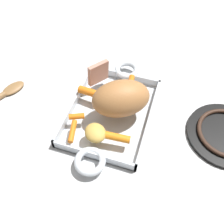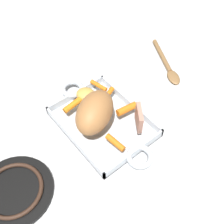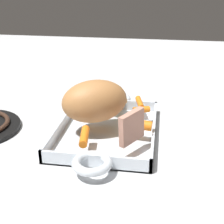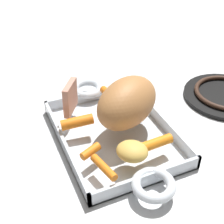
{
  "view_description": "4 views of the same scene",
  "coord_description": "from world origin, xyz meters",
  "px_view_note": "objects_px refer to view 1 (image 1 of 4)",
  "views": [
    {
      "loc": [
        -0.4,
        -0.13,
        0.57
      ],
      "look_at": [
        -0.02,
        -0.01,
        0.05
      ],
      "focal_mm": 39.62,
      "sensor_mm": 36.0,
      "label": 1
    },
    {
      "loc": [
        0.41,
        -0.3,
        0.7
      ],
      "look_at": [
        0.01,
        0.03,
        0.04
      ],
      "focal_mm": 44.58,
      "sensor_mm": 36.0,
      "label": 2
    },
    {
      "loc": [
        0.66,
        0.12,
        0.36
      ],
      "look_at": [
        0.02,
        0.01,
        0.07
      ],
      "focal_mm": 51.58,
      "sensor_mm": 36.0,
      "label": 3
    },
    {
      "loc": [
        -0.47,
        0.21,
        0.45
      ],
      "look_at": [
        0.02,
        -0.0,
        0.05
      ],
      "focal_mm": 50.94,
      "sensor_mm": 36.0,
      "label": 4
    }
  ],
  "objects_px": {
    "baby_carrot_center_left": "(117,137)",
    "baby_carrot_short": "(73,131)",
    "roast_slice_thick": "(98,73)",
    "baby_carrot_southeast": "(77,116)",
    "roasting_dish": "(111,112)",
    "baby_carrot_southwest": "(90,92)",
    "baby_carrot_northwest": "(131,84)",
    "potato_whole": "(95,133)",
    "pork_roast": "(121,98)"
  },
  "relations": [
    {
      "from": "roasting_dish",
      "to": "baby_carrot_southwest",
      "type": "height_order",
      "value": "baby_carrot_southwest"
    },
    {
      "from": "baby_carrot_short",
      "to": "baby_carrot_northwest",
      "type": "xyz_separation_m",
      "value": [
        0.2,
        -0.1,
        0.0
      ]
    },
    {
      "from": "roasting_dish",
      "to": "baby_carrot_short",
      "type": "distance_m",
      "value": 0.13
    },
    {
      "from": "roasting_dish",
      "to": "baby_carrot_northwest",
      "type": "height_order",
      "value": "baby_carrot_northwest"
    },
    {
      "from": "baby_carrot_center_left",
      "to": "potato_whole",
      "type": "xyz_separation_m",
      "value": [
        -0.01,
        0.05,
        0.01
      ]
    },
    {
      "from": "baby_carrot_southwest",
      "to": "baby_carrot_southeast",
      "type": "distance_m",
      "value": 0.09
    },
    {
      "from": "pork_roast",
      "to": "baby_carrot_northwest",
      "type": "relative_size",
      "value": 2.43
    },
    {
      "from": "baby_carrot_southeast",
      "to": "baby_carrot_northwest",
      "type": "height_order",
      "value": "baby_carrot_northwest"
    },
    {
      "from": "roast_slice_thick",
      "to": "potato_whole",
      "type": "height_order",
      "value": "roast_slice_thick"
    },
    {
      "from": "baby_carrot_center_left",
      "to": "baby_carrot_northwest",
      "type": "bearing_deg",
      "value": 4.77
    },
    {
      "from": "baby_carrot_southwest",
      "to": "baby_carrot_short",
      "type": "xyz_separation_m",
      "value": [
        -0.13,
        -0.0,
        -0.0
      ]
    },
    {
      "from": "baby_carrot_southeast",
      "to": "potato_whole",
      "type": "height_order",
      "value": "potato_whole"
    },
    {
      "from": "roasting_dish",
      "to": "baby_carrot_southwest",
      "type": "relative_size",
      "value": 6.17
    },
    {
      "from": "baby_carrot_southeast",
      "to": "potato_whole",
      "type": "relative_size",
      "value": 0.69
    },
    {
      "from": "roasting_dish",
      "to": "potato_whole",
      "type": "xyz_separation_m",
      "value": [
        -0.1,
        0.01,
        0.04
      ]
    },
    {
      "from": "baby_carrot_southeast",
      "to": "baby_carrot_center_left",
      "type": "relative_size",
      "value": 0.62
    },
    {
      "from": "roasting_dish",
      "to": "baby_carrot_short",
      "type": "height_order",
      "value": "baby_carrot_short"
    },
    {
      "from": "baby_carrot_northwest",
      "to": "baby_carrot_southwest",
      "type": "bearing_deg",
      "value": 124.08
    },
    {
      "from": "baby_carrot_center_left",
      "to": "baby_carrot_short",
      "type": "bearing_deg",
      "value": 97.95
    },
    {
      "from": "baby_carrot_southwest",
      "to": "baby_carrot_southeast",
      "type": "height_order",
      "value": "baby_carrot_southwest"
    },
    {
      "from": "baby_carrot_southwest",
      "to": "baby_carrot_southeast",
      "type": "xyz_separation_m",
      "value": [
        -0.09,
        0.0,
        -0.0
      ]
    },
    {
      "from": "baby_carrot_southeast",
      "to": "baby_carrot_short",
      "type": "height_order",
      "value": "baby_carrot_southeast"
    },
    {
      "from": "roasting_dish",
      "to": "roast_slice_thick",
      "type": "distance_m",
      "value": 0.12
    },
    {
      "from": "pork_roast",
      "to": "roast_slice_thick",
      "type": "distance_m",
      "value": 0.13
    },
    {
      "from": "roast_slice_thick",
      "to": "baby_carrot_southeast",
      "type": "distance_m",
      "value": 0.15
    },
    {
      "from": "baby_carrot_southwest",
      "to": "baby_carrot_northwest",
      "type": "relative_size",
      "value": 1.05
    },
    {
      "from": "roasting_dish",
      "to": "pork_roast",
      "type": "xyz_separation_m",
      "value": [
        0.0,
        -0.03,
        0.07
      ]
    },
    {
      "from": "roasting_dish",
      "to": "baby_carrot_northwest",
      "type": "bearing_deg",
      "value": -17.78
    },
    {
      "from": "roasting_dish",
      "to": "pork_roast",
      "type": "bearing_deg",
      "value": -87.71
    },
    {
      "from": "pork_roast",
      "to": "baby_carrot_southwest",
      "type": "relative_size",
      "value": 2.31
    },
    {
      "from": "baby_carrot_short",
      "to": "potato_whole",
      "type": "distance_m",
      "value": 0.06
    },
    {
      "from": "roast_slice_thick",
      "to": "baby_carrot_short",
      "type": "xyz_separation_m",
      "value": [
        -0.19,
        0.0,
        -0.03
      ]
    },
    {
      "from": "roast_slice_thick",
      "to": "baby_carrot_southeast",
      "type": "relative_size",
      "value": 1.62
    },
    {
      "from": "roasting_dish",
      "to": "baby_carrot_center_left",
      "type": "distance_m",
      "value": 0.11
    },
    {
      "from": "potato_whole",
      "to": "roasting_dish",
      "type": "bearing_deg",
      "value": -5.09
    },
    {
      "from": "roast_slice_thick",
      "to": "baby_carrot_northwest",
      "type": "height_order",
      "value": "roast_slice_thick"
    },
    {
      "from": "baby_carrot_center_left",
      "to": "potato_whole",
      "type": "relative_size",
      "value": 1.11
    },
    {
      "from": "baby_carrot_northwest",
      "to": "potato_whole",
      "type": "xyz_separation_m",
      "value": [
        -0.19,
        0.04,
        0.01
      ]
    },
    {
      "from": "roasting_dish",
      "to": "baby_carrot_northwest",
      "type": "distance_m",
      "value": 0.1
    },
    {
      "from": "baby_carrot_southeast",
      "to": "baby_carrot_center_left",
      "type": "distance_m",
      "value": 0.13
    },
    {
      "from": "pork_roast",
      "to": "baby_carrot_center_left",
      "type": "xyz_separation_m",
      "value": [
        -0.09,
        -0.02,
        -0.04
      ]
    },
    {
      "from": "roast_slice_thick",
      "to": "baby_carrot_southwest",
      "type": "bearing_deg",
      "value": 174.18
    },
    {
      "from": "potato_whole",
      "to": "baby_carrot_northwest",
      "type": "bearing_deg",
      "value": -11.46
    },
    {
      "from": "roast_slice_thick",
      "to": "baby_carrot_short",
      "type": "height_order",
      "value": "roast_slice_thick"
    },
    {
      "from": "roast_slice_thick",
      "to": "baby_carrot_northwest",
      "type": "xyz_separation_m",
      "value": [
        0.01,
        -0.1,
        -0.02
      ]
    },
    {
      "from": "baby_carrot_center_left",
      "to": "roasting_dish",
      "type": "bearing_deg",
      "value": 26.71
    },
    {
      "from": "pork_roast",
      "to": "roast_slice_thick",
      "type": "relative_size",
      "value": 2.32
    },
    {
      "from": "pork_roast",
      "to": "baby_carrot_southeast",
      "type": "height_order",
      "value": "pork_roast"
    },
    {
      "from": "baby_carrot_southeast",
      "to": "baby_carrot_short",
      "type": "xyz_separation_m",
      "value": [
        -0.05,
        -0.01,
        -0.0
      ]
    },
    {
      "from": "baby_carrot_southeast",
      "to": "potato_whole",
      "type": "xyz_separation_m",
      "value": [
        -0.04,
        -0.07,
        0.01
      ]
    }
  ]
}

